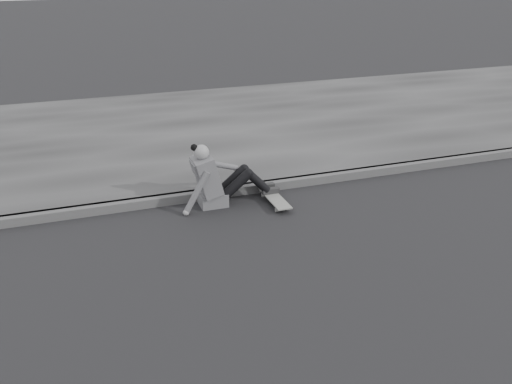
# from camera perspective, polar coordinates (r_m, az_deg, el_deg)

# --- Properties ---
(ground) EXTENTS (80.00, 80.00, 0.00)m
(ground) POSITION_cam_1_polar(r_m,az_deg,el_deg) (5.71, 0.04, -10.68)
(ground) COLOR black
(ground) RESTS_ON ground
(curb) EXTENTS (24.00, 0.16, 0.12)m
(curb) POSITION_cam_1_polar(r_m,az_deg,el_deg) (7.87, -6.28, -0.39)
(curb) COLOR #494949
(curb) RESTS_ON ground
(sidewalk) EXTENTS (24.00, 6.00, 0.12)m
(sidewalk) POSITION_cam_1_polar(r_m,az_deg,el_deg) (10.66, -10.17, 5.70)
(sidewalk) COLOR #353535
(sidewalk) RESTS_ON ground
(skateboard) EXTENTS (0.20, 0.78, 0.09)m
(skateboard) POSITION_cam_1_polar(r_m,az_deg,el_deg) (7.71, 1.88, -0.67)
(skateboard) COLOR gray
(skateboard) RESTS_ON ground
(seated_woman) EXTENTS (1.38, 0.46, 0.88)m
(seated_woman) POSITION_cam_1_polar(r_m,az_deg,el_deg) (7.60, -3.93, 1.29)
(seated_woman) COLOR #58585B
(seated_woman) RESTS_ON ground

